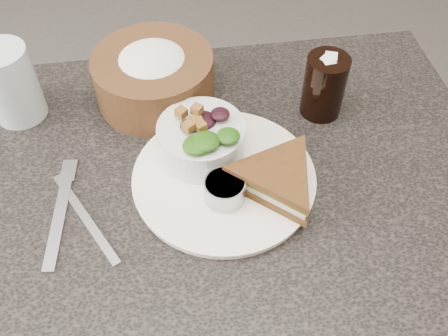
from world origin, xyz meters
The scene contains 11 objects.
dining_table centered at (0.00, 0.00, 0.38)m, with size 1.00×0.70×0.75m, color black.
dinner_plate centered at (0.07, 0.02, 0.76)m, with size 0.27×0.27×0.01m, color white.
sandwich centered at (0.14, -0.01, 0.78)m, with size 0.16×0.16×0.04m, color #4B2A13, non-canonical shape.
salad_bowl centered at (0.04, 0.07, 0.80)m, with size 0.13×0.13×0.08m, color silver, non-canonical shape.
dressing_ramekin centered at (0.06, -0.02, 0.78)m, with size 0.06×0.06×0.04m, color #9FA0A0.
orange_wedge centered at (0.09, 0.10, 0.78)m, with size 0.06×0.06×0.03m, color #E9570B.
fork centered at (-0.18, -0.01, 0.75)m, with size 0.02×0.17×0.00m, color #A4A7AE.
knife centered at (-0.14, -0.02, 0.75)m, with size 0.01×0.19×0.00m, color #A3A4A7.
bread_basket centered at (-0.02, 0.23, 0.81)m, with size 0.20×0.20×0.12m, color #52331B, non-canonical shape.
cola_glass centered at (0.26, 0.15, 0.81)m, with size 0.07×0.07×0.12m, color black, non-canonical shape.
water_glass centered at (-0.25, 0.22, 0.82)m, with size 0.09×0.09×0.13m, color silver.
Camera 1 is at (0.00, -0.45, 1.35)m, focal length 40.00 mm.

